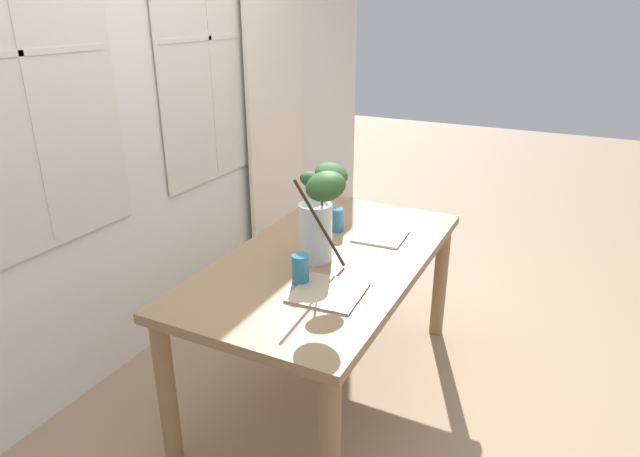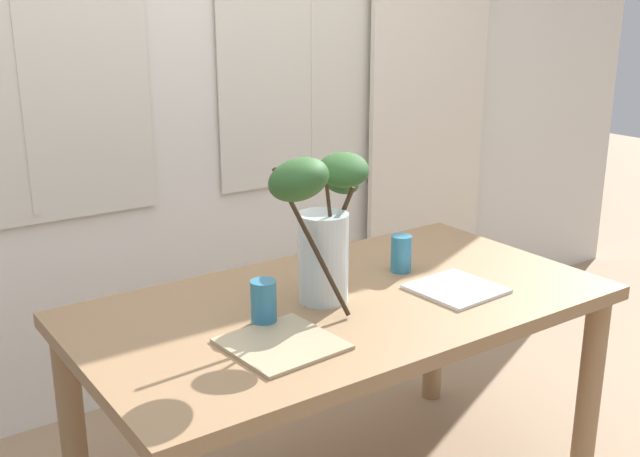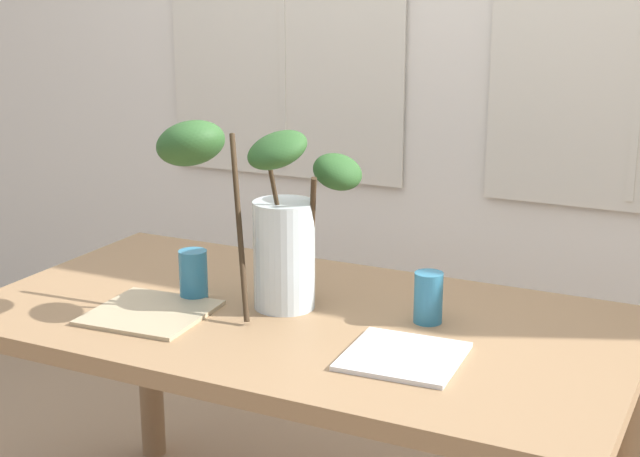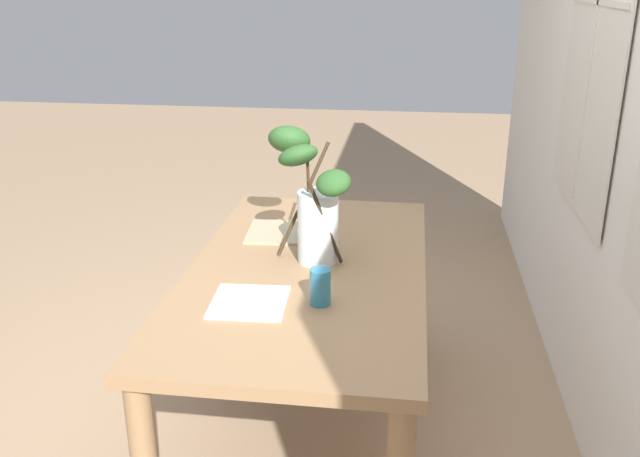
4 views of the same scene
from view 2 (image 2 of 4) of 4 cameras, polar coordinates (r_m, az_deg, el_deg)
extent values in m
cube|color=silver|center=(3.10, -10.84, 12.20)|extent=(5.64, 0.12, 2.72)
cube|color=silver|center=(3.72, 8.29, 10.50)|extent=(0.71, 0.03, 2.39)
cube|color=#93704C|center=(2.30, 1.85, -5.81)|extent=(1.60, 0.86, 0.04)
cylinder|color=#93704C|center=(2.72, 19.57, -11.68)|extent=(0.08, 0.08, 0.69)
cylinder|color=#93704C|center=(2.48, -18.07, -14.49)|extent=(0.08, 0.08, 0.69)
cylinder|color=#93704C|center=(3.14, 8.61, -6.81)|extent=(0.08, 0.08, 0.69)
cylinder|color=silver|center=(2.23, 0.23, -2.19)|extent=(0.15, 0.15, 0.27)
cylinder|color=silver|center=(2.26, 0.23, -4.25)|extent=(0.14, 0.14, 0.09)
cylinder|color=#382819|center=(2.19, 0.97, -0.53)|extent=(0.08, 0.04, 0.40)
ellipsoid|color=#285123|center=(2.12, 1.77, 4.45)|extent=(0.19, 0.19, 0.14)
cylinder|color=#382819|center=(2.11, -0.63, -1.06)|extent=(0.15, 0.19, 0.42)
ellipsoid|color=#285123|center=(1.96, -1.63, 3.72)|extent=(0.25, 0.24, 0.17)
cylinder|color=#382819|center=(2.28, 0.87, -0.74)|extent=(0.09, 0.13, 0.33)
ellipsoid|color=#285123|center=(2.29, 1.51, 3.65)|extent=(0.18, 0.17, 0.13)
cylinder|color=teal|center=(2.10, -4.27, -5.58)|extent=(0.07, 0.07, 0.13)
cylinder|color=teal|center=(2.51, 6.12, -1.88)|extent=(0.07, 0.07, 0.12)
cube|color=tan|center=(2.00, -2.89, -8.64)|extent=(0.29, 0.29, 0.01)
cube|color=white|center=(2.39, 10.19, -4.48)|extent=(0.26, 0.26, 0.01)
camera|label=1|loc=(1.10, -89.09, 12.21)|focal=30.99mm
camera|label=3|loc=(2.27, 61.05, 6.85)|focal=52.72mm
camera|label=4|loc=(4.11, 26.36, 17.28)|focal=38.47mm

